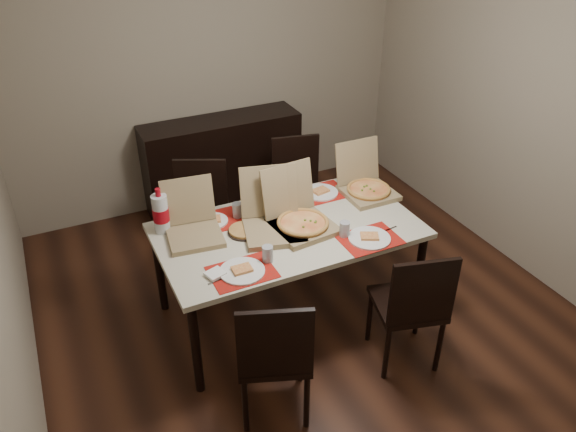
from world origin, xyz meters
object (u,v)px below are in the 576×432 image
object	(u,v)px
chair_near_right	(412,304)
chair_far_right	(298,186)
chair_near_left	(274,353)
sideboard	(223,163)
dip_bowl	(287,210)
chair_far_left	(201,213)
dining_table	(288,236)
pizza_box_center	(300,220)
soda_bottle	(161,214)

from	to	relation	value
chair_near_right	chair_far_right	distance (m)	1.73
chair_near_left	chair_near_right	bearing A→B (deg)	0.61
sideboard	chair_far_right	world-z (taller)	chair_far_right
chair_far_right	dip_bowl	world-z (taller)	chair_far_right
chair_far_left	dip_bowl	bearing A→B (deg)	-53.84
dining_table	chair_far_left	bearing A→B (deg)	114.01
dining_table	dip_bowl	world-z (taller)	dip_bowl
dining_table	chair_near_left	bearing A→B (deg)	-120.28
dining_table	pizza_box_center	distance (m)	0.15
chair_near_left	pizza_box_center	distance (m)	1.02
chair_near_right	soda_bottle	distance (m)	1.77
dining_table	chair_near_right	bearing A→B (deg)	-58.83
pizza_box_center	dining_table	bearing A→B (deg)	165.28
chair_far_right	soda_bottle	distance (m)	1.50
chair_far_right	soda_bottle	bearing A→B (deg)	-156.64
dining_table	dip_bowl	distance (m)	0.24
dip_bowl	soda_bottle	size ratio (longest dim) A/B	0.37
dining_table	chair_far_right	distance (m)	1.07
pizza_box_center	chair_far_right	bearing A→B (deg)	64.14
chair_far_left	chair_far_right	xyz separation A→B (m)	(0.91, 0.07, 0.00)
dip_bowl	chair_far_left	bearing A→B (deg)	126.16
dining_table	chair_near_left	distance (m)	0.97
chair_near_left	chair_near_right	distance (m)	0.97
chair_far_right	pizza_box_center	world-z (taller)	pizza_box_center
pizza_box_center	soda_bottle	distance (m)	0.95
chair_near_left	chair_far_left	world-z (taller)	same
dining_table	chair_near_right	world-z (taller)	chair_near_right
soda_bottle	chair_far_right	bearing A→B (deg)	23.36
chair_far_right	pizza_box_center	xyz separation A→B (m)	(-0.45, -0.94, 0.30)
dining_table	chair_near_left	xyz separation A→B (m)	(-0.48, -0.82, -0.17)
chair_near_right	dip_bowl	xyz separation A→B (m)	(-0.40, 1.02, 0.25)
soda_bottle	dip_bowl	bearing A→B (deg)	-8.56
chair_near_right	chair_far_left	bearing A→B (deg)	117.64
dining_table	dip_bowl	xyz separation A→B (m)	(0.09, 0.21, 0.08)
chair_near_left	pizza_box_center	bearing A→B (deg)	54.86
chair_near_left	chair_far_right	size ratio (longest dim) A/B	1.00
pizza_box_center	dip_bowl	xyz separation A→B (m)	(0.00, 0.23, -0.05)
sideboard	soda_bottle	xyz separation A→B (m)	(-0.92, -1.39, 0.44)
dining_table	chair_far_left	size ratio (longest dim) A/B	1.94
pizza_box_center	dip_bowl	size ratio (longest dim) A/B	3.95
soda_bottle	dining_table	bearing A→B (deg)	-23.28
dip_bowl	sideboard	bearing A→B (deg)	88.45
chair_near_left	chair_near_right	world-z (taller)	same
chair_near_right	dip_bowl	bearing A→B (deg)	111.58
pizza_box_center	sideboard	bearing A→B (deg)	88.51
chair_near_right	soda_bottle	world-z (taller)	soda_bottle
chair_near_right	pizza_box_center	distance (m)	0.94
chair_far_left	sideboard	bearing A→B (deg)	60.60
chair_near_left	pizza_box_center	size ratio (longest dim) A/B	1.93
chair_far_left	soda_bottle	bearing A→B (deg)	-129.82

